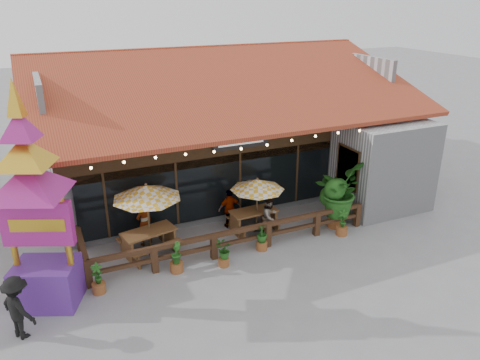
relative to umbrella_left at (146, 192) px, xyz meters
name	(u,v)px	position (x,y,z in m)	size (l,w,h in m)	color
ground	(273,237)	(4.28, -0.96, -2.15)	(100.00, 100.00, 0.00)	gray
restaurant_building	(213,132)	(4.54, 5.65, 0.06)	(15.50, 14.73, 6.09)	#B9B9BE
patio_railing	(218,237)	(2.02, -1.22, -1.53)	(10.00, 2.60, 0.92)	#432618
umbrella_left	(146,192)	(0.00, 0.00, 0.00)	(2.66, 2.66, 2.46)	brown
umbrella_right	(257,185)	(3.96, -0.23, -0.32)	(2.58, 2.58, 2.10)	brown
picnic_table_left	(149,238)	(-0.08, -0.24, -1.57)	(2.05, 1.86, 0.85)	brown
picnic_table_right	(254,217)	(3.84, -0.19, -1.60)	(1.73, 1.50, 0.82)	brown
thai_sign_tower	(30,185)	(-3.36, -1.78, 1.48)	(3.33, 3.33, 6.86)	#55268C
tropical_plant	(338,192)	(6.83, -1.16, -0.73)	(2.37, 2.33, 2.48)	brown
diner_a	(145,223)	(-0.06, 0.43, -1.31)	(0.61, 0.40, 1.67)	#392512
diner_b	(270,216)	(4.22, -0.73, -1.41)	(0.72, 0.56, 1.47)	#392512
diner_c	(230,209)	(3.15, 0.42, -1.39)	(0.89, 0.37, 1.52)	#392512
pedestrian	(18,308)	(-4.09, -2.99, -1.28)	(1.13, 0.65, 1.75)	black
planter_a	(98,281)	(-2.01, -1.86, -1.74)	(0.40, 0.40, 0.98)	brown
planter_b	(176,259)	(0.41, -1.71, -1.69)	(0.42, 0.44, 1.02)	brown
planter_c	(224,253)	(1.89, -2.01, -1.67)	(0.64, 0.60, 0.85)	brown
planter_d	(262,238)	(3.49, -1.59, -1.69)	(0.50, 0.50, 0.94)	brown
planter_e	(342,224)	(6.63, -1.82, -1.72)	(0.43, 0.42, 1.01)	brown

